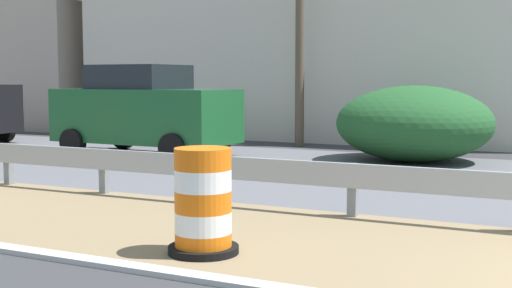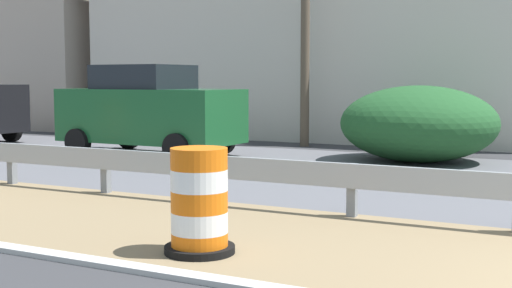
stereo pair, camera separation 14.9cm
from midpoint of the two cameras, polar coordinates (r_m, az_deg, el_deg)
traffic_barrel_nearest at (r=7.06m, az=-5.05°, el=-5.19°), size 0.74×0.74×1.10m
car_distant_a at (r=16.23m, az=-9.57°, el=2.79°), size 2.17×4.32×2.12m
roadside_shop_near at (r=22.70m, az=5.64°, el=7.73°), size 7.61×14.65×5.37m
bush_roadside at (r=15.20m, az=12.82°, el=1.69°), size 3.38×3.38×1.66m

